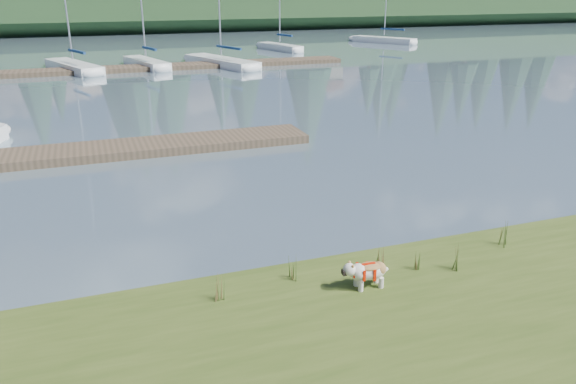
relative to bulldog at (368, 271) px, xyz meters
name	(u,v)px	position (x,y,z in m)	size (l,w,h in m)	color
ground	(139,70)	(-0.80, 32.89, -0.68)	(200.00, 200.00, 0.00)	slate
ridge	(105,9)	(-0.80, 75.89, 1.82)	(200.00, 20.00, 5.00)	#1B3319
bulldog	(368,271)	(0.00, 0.00, 0.00)	(0.89, 0.40, 0.54)	silver
dock_near	(84,153)	(-4.80, 11.89, -0.53)	(16.00, 2.00, 0.30)	#4C3D2C
dock_far	(168,67)	(1.20, 32.89, -0.53)	(26.00, 2.20, 0.30)	#4C3D2C
sailboat_bg_1	(70,65)	(-5.35, 34.78, -0.36)	(4.26, 8.05, 11.94)	white
sailboat_bg_2	(143,62)	(-0.29, 34.87, -0.35)	(3.02, 6.90, 10.32)	white
sailboat_bg_3	(216,60)	(4.90, 33.89, -0.36)	(4.53, 8.75, 12.68)	white
sailboat_bg_4	(276,46)	(12.46, 42.12, -0.35)	(2.99, 6.33, 9.41)	white
sailboat_bg_5	(378,39)	(24.77, 45.38, -0.36)	(5.26, 7.29, 10.95)	white
weed_0	(293,268)	(-1.19, 0.75, -0.10)	(0.17, 0.14, 0.55)	#475B23
weed_1	(379,258)	(0.56, 0.59, -0.12)	(0.17, 0.14, 0.50)	#475B23
weed_2	(459,257)	(1.99, 0.00, -0.07)	(0.17, 0.14, 0.64)	#475B23
weed_3	(220,287)	(-2.66, 0.48, -0.07)	(0.17, 0.14, 0.62)	#475B23
weed_4	(414,262)	(1.16, 0.27, -0.17)	(0.17, 0.14, 0.40)	#475B23
weed_5	(504,234)	(3.55, 0.58, -0.07)	(0.17, 0.14, 0.63)	#475B23
mud_lip	(302,275)	(-0.80, 1.29, -0.61)	(60.00, 0.50, 0.14)	#33281C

